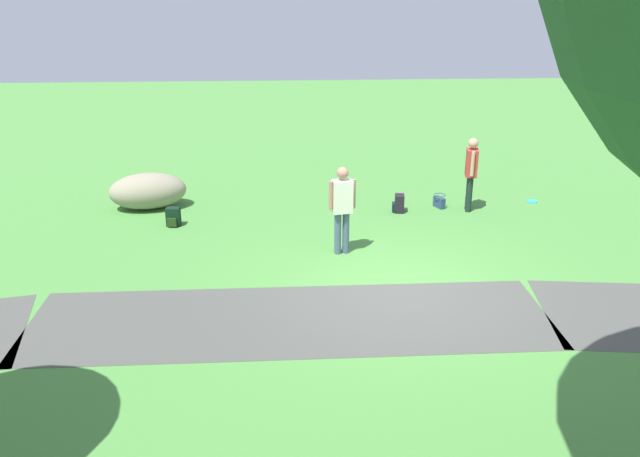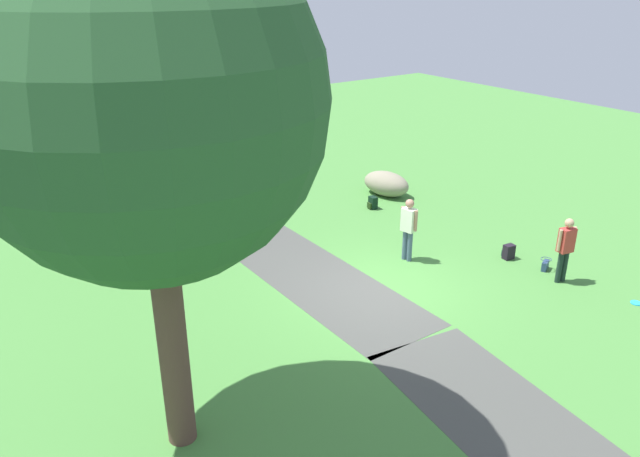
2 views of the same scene
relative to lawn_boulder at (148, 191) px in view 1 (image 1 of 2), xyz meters
name	(u,v)px [view 1 (image 1 of 2)]	position (x,y,z in m)	size (l,w,h in m)	color
ground_plane	(403,288)	(-5.07, 4.44, -0.41)	(48.00, 48.00, 0.00)	#47843B
footpath_segment_mid	(291,319)	(-3.14, 5.42, -0.40)	(8.01, 2.30, 0.01)	#474843
lawn_boulder	(148,191)	(0.00, 0.00, 0.00)	(1.88, 1.33, 0.81)	gray
woman_with_handbag	(471,169)	(-7.24, 0.60, 0.56)	(0.30, 0.51, 1.67)	#192B25
man_near_boulder	(342,204)	(-4.16, 2.87, 0.58)	(0.51, 0.30, 1.71)	#44586F
handbag_on_grass	(439,202)	(-6.63, 0.37, -0.27)	(0.36, 0.36, 0.31)	navy
backpack_by_boulder	(173,217)	(-0.73, 1.19, -0.21)	(0.30, 0.29, 0.40)	black
spare_backpack_on_lawn	(399,204)	(-5.65, 0.61, -0.21)	(0.29, 0.30, 0.40)	black
frisbee_on_grass	(532,201)	(-8.92, 0.10, -0.40)	(0.25, 0.25, 0.02)	#27A7DD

